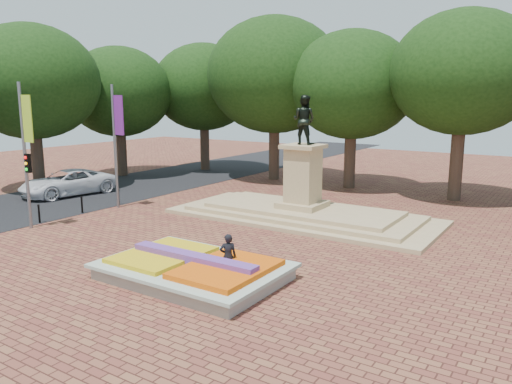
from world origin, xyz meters
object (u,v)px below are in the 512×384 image
(flower_bed, at_px, (194,269))
(pedestrian, at_px, (228,257))
(van, at_px, (67,183))
(monument, at_px, (302,202))

(flower_bed, bearing_deg, pedestrian, 34.04)
(flower_bed, distance_m, van, 18.28)
(flower_bed, relative_size, pedestrian, 3.85)
(monument, xyz_separation_m, van, (-15.76, -2.78, -0.05))
(monument, bearing_deg, flower_bed, -84.13)
(flower_bed, height_order, van, van)
(monument, xyz_separation_m, pedestrian, (2.02, -9.33, -0.06))
(monument, relative_size, van, 2.35)
(monument, bearing_deg, pedestrian, -77.77)
(van, bearing_deg, flower_bed, -14.10)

